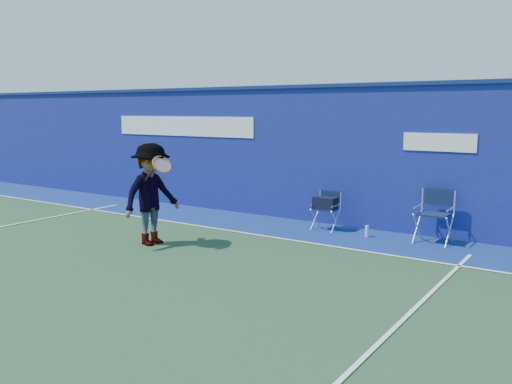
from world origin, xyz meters
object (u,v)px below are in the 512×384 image
Objects in this scene: directors_chair_right at (433,226)px; water_bottle at (367,231)px; directors_chair_left at (326,214)px; tennis_player at (152,194)px.

water_bottle is at bearing -167.84° from directors_chair_right.
directors_chair_right reaches higher than directors_chair_left.
directors_chair_left is 1.03m from water_bottle.
tennis_player is at bearing -145.22° from directors_chair_right.
directors_chair_left reaches higher than water_bottle.
tennis_player is (-3.17, -2.79, 0.84)m from water_bottle.
water_bottle is at bearing -8.67° from directors_chair_left.
directors_chair_right is 5.39m from tennis_player.
water_bottle is at bearing 41.37° from tennis_player.
tennis_player is (-4.40, -3.05, 0.64)m from directors_chair_right.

